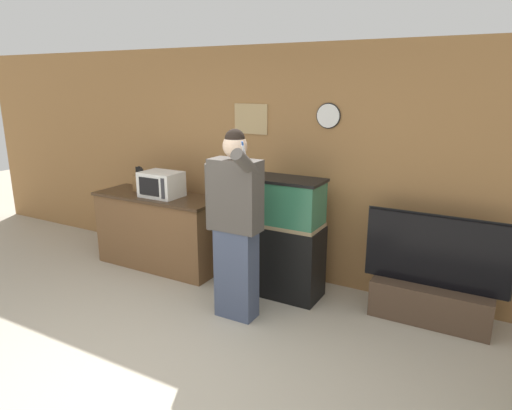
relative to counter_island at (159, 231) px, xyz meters
name	(u,v)px	position (x,y,z in m)	size (l,w,h in m)	color
ground_plane	(127,383)	(1.30, -1.91, -0.45)	(18.00, 18.00, 0.00)	#B2A893
wall_back_paneled	(276,164)	(1.30, 0.55, 0.85)	(10.00, 0.08, 2.60)	olive
counter_island	(159,231)	(0.00, 0.00, 0.00)	(1.60, 0.59, 0.90)	brown
microwave	(161,184)	(0.09, -0.02, 0.59)	(0.47, 0.35, 0.29)	white
knife_block	(139,182)	(-0.32, 0.05, 0.56)	(0.12, 0.11, 0.31)	brown
aquarium_on_stand	(281,237)	(1.64, 0.03, 0.19)	(0.86, 0.42, 1.27)	black
tv_on_stand	(432,291)	(3.14, 0.21, -0.15)	(1.30, 0.40, 1.04)	#4C3828
person_standing	(235,223)	(1.48, -0.62, 0.49)	(0.57, 0.43, 1.81)	#424C66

